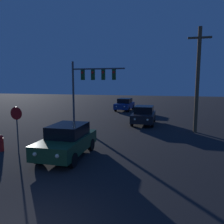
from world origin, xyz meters
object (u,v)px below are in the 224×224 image
at_px(car_far, 125,104).
at_px(stop_sign, 17,121).
at_px(car_near, 67,140).
at_px(fire_hydrant, 1,143).
at_px(utility_pole, 198,79).
at_px(car_mid, 144,115).
at_px(traffic_signal_mast, 89,81).

bearing_deg(car_far, stop_sign, 87.54).
relative_size(car_near, fire_hydrant, 4.54).
bearing_deg(car_near, utility_pole, -134.30).
xyz_separation_m(car_mid, traffic_signal_mast, (-4.66, -1.69, 3.14)).
bearing_deg(car_far, fire_hydrant, 84.17).
height_order(traffic_signal_mast, utility_pole, utility_pole).
distance_m(car_far, traffic_signal_mast, 11.33).
height_order(car_mid, car_far, same).
bearing_deg(car_near, fire_hydrant, 1.30).
distance_m(car_mid, utility_pole, 5.85).
height_order(traffic_signal_mast, stop_sign, traffic_signal_mast).
distance_m(car_near, utility_pole, 10.87).
bearing_deg(traffic_signal_mast, fire_hydrant, -104.82).
bearing_deg(car_mid, traffic_signal_mast, 20.09).
bearing_deg(fire_hydrant, traffic_signal_mast, 75.18).
bearing_deg(traffic_signal_mast, car_mid, 19.93).
bearing_deg(fire_hydrant, car_far, 80.15).
bearing_deg(fire_hydrant, utility_pole, 34.58).
height_order(car_far, traffic_signal_mast, traffic_signal_mast).
bearing_deg(car_near, car_far, -88.89).
relative_size(car_far, traffic_signal_mast, 0.76).
bearing_deg(stop_sign, traffic_signal_mast, 82.78).
distance_m(car_mid, car_far, 9.80).
bearing_deg(fire_hydrant, car_near, 1.99).
relative_size(traffic_signal_mast, stop_sign, 2.23).
bearing_deg(car_near, stop_sign, 3.75).
height_order(car_mid, stop_sign, stop_sign).
bearing_deg(traffic_signal_mast, car_near, -78.22).
xyz_separation_m(traffic_signal_mast, stop_sign, (-1.07, -8.47, -2.22)).
bearing_deg(car_far, utility_pole, 127.85).
xyz_separation_m(stop_sign, utility_pole, (9.95, 7.73, 2.33)).
xyz_separation_m(car_near, car_mid, (2.94, 9.94, 0.00)).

